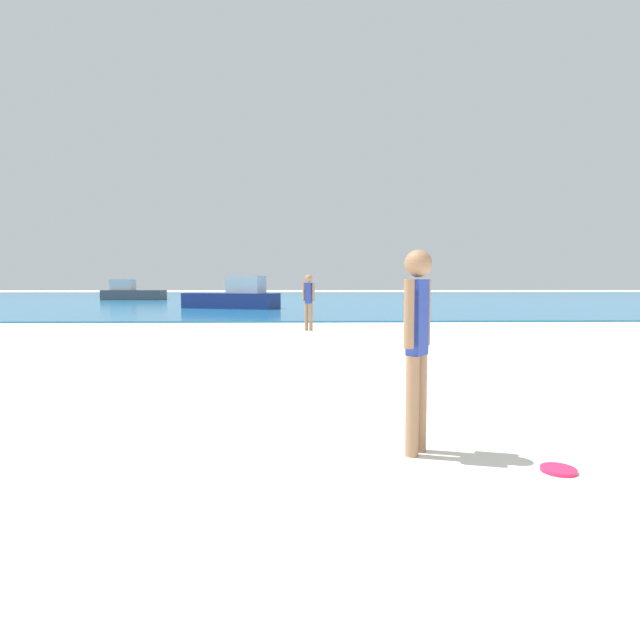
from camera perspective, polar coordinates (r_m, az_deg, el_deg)
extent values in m
cube|color=#1E6B9E|center=(46.50, -1.77, 2.58)|extent=(160.00, 60.00, 0.06)
cylinder|color=#936B4C|center=(3.82, 10.45, -9.62)|extent=(0.10, 0.10, 0.75)
cylinder|color=#936B4C|center=(3.93, 11.31, -9.22)|extent=(0.10, 0.10, 0.75)
cube|color=#233899|center=(3.78, 11.02, 0.30)|extent=(0.19, 0.20, 0.56)
sphere|color=#936B4C|center=(3.77, 11.10, 6.34)|extent=(0.20, 0.20, 0.20)
cylinder|color=#936B4C|center=(3.65, 10.09, 0.67)|extent=(0.07, 0.07, 0.50)
cylinder|color=#936B4C|center=(3.90, 11.90, 0.86)|extent=(0.07, 0.07, 0.50)
cylinder|color=#E51E4C|center=(3.92, 25.48, -15.12)|extent=(0.24, 0.24, 0.03)
cylinder|color=#936B4C|center=(13.70, -1.57, 0.34)|extent=(0.10, 0.10, 0.75)
cylinder|color=#936B4C|center=(13.66, -1.04, 0.33)|extent=(0.10, 0.10, 0.75)
cube|color=#233899|center=(13.65, -1.31, 3.08)|extent=(0.20, 0.16, 0.56)
sphere|color=#936B4C|center=(13.65, -1.31, 4.76)|extent=(0.20, 0.20, 0.20)
cylinder|color=#936B4C|center=(13.70, -1.86, 3.22)|extent=(0.07, 0.07, 0.50)
cylinder|color=#936B4C|center=(13.61, -0.76, 3.21)|extent=(0.07, 0.07, 0.50)
cube|color=navy|center=(25.46, -10.11, 2.17)|extent=(5.00, 3.05, 0.76)
cube|color=silver|center=(25.05, -8.40, 4.01)|extent=(1.98, 1.59, 0.86)
cube|color=#4C4C51|center=(41.31, -20.40, 2.69)|extent=(4.73, 1.76, 0.75)
cube|color=silver|center=(41.63, -21.49, 3.76)|extent=(1.73, 1.14, 0.84)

